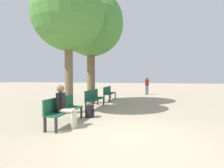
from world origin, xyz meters
name	(u,v)px	position (x,y,z in m)	size (l,w,h in m)	color
ground_plane	(129,137)	(0.00, 0.00, 0.00)	(80.00, 80.00, 0.00)	tan
bench_row_0	(63,108)	(-2.24, 0.72, 0.53)	(0.43, 1.84, 0.90)	#195138
bench_row_1	(94,97)	(-2.24, 3.77, 0.53)	(0.43, 1.84, 0.90)	#195138
bench_row_2	(109,92)	(-2.24, 6.82, 0.53)	(0.43, 1.84, 0.90)	#195138
tree_row_0	(68,15)	(-2.87, 2.38, 4.10)	(3.00, 3.00, 5.63)	brown
tree_row_1	(91,24)	(-2.87, 5.13, 4.55)	(3.72, 3.72, 6.45)	brown
person_seated	(64,105)	(-2.02, 0.38, 0.69)	(0.60, 0.34, 1.30)	beige
backpack	(90,111)	(-1.74, 1.83, 0.23)	(0.27, 0.32, 0.47)	black
pedestrian_near	(147,85)	(0.13, 10.96, 0.88)	(0.31, 0.21, 1.54)	#384260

